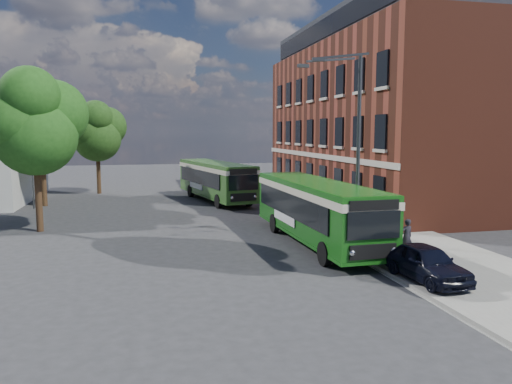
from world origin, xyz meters
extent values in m
plane|color=#2C2C2F|center=(0.00, 0.00, 0.00)|extent=(120.00, 120.00, 0.00)
cube|color=gray|center=(7.00, 8.00, 0.07)|extent=(6.00, 48.00, 0.15)
cube|color=beige|center=(3.95, 8.00, 0.01)|extent=(0.12, 48.00, 0.01)
cube|color=maroon|center=(14.00, 12.00, 6.00)|extent=(12.00, 26.00, 12.00)
cube|color=beige|center=(7.96, 12.00, 3.60)|extent=(0.12, 26.00, 0.35)
cube|color=#21242A|center=(14.00, 12.00, 13.10)|extent=(10.80, 24.80, 2.20)
cube|color=black|center=(8.57, 12.00, 13.10)|extent=(0.08, 24.00, 1.40)
cylinder|color=#37393C|center=(-12.50, 13.00, 4.50)|extent=(0.10, 0.10, 9.00)
cube|color=red|center=(-12.05, 13.00, 8.60)|extent=(0.90, 0.02, 0.60)
cylinder|color=#37393C|center=(5.20, -2.00, 0.15)|extent=(0.44, 0.44, 0.30)
cylinder|color=#37393C|center=(5.20, -2.00, 4.50)|extent=(0.18, 0.18, 9.00)
cube|color=#37393C|center=(3.96, -2.60, 8.80)|extent=(2.58, 0.46, 0.37)
cube|color=#37393C|center=(3.96, -1.40, 8.80)|extent=(2.58, 0.46, 0.37)
cube|color=#37393C|center=(2.73, -3.08, 8.55)|extent=(0.55, 0.22, 0.16)
cube|color=#37393C|center=(2.73, -0.92, 8.55)|extent=(0.55, 0.22, 0.16)
cylinder|color=#37393C|center=(5.60, -4.20, 1.25)|extent=(0.08, 0.08, 2.50)
cube|color=red|center=(5.60, -4.20, 2.35)|extent=(0.35, 0.04, 0.35)
cube|color=#145613|center=(3.20, -1.68, 1.77)|extent=(2.89, 11.68, 2.45)
cube|color=#145613|center=(3.20, -1.68, 0.50)|extent=(2.93, 11.72, 0.14)
cube|color=black|center=(1.91, -1.43, 1.90)|extent=(0.41, 9.80, 1.10)
cube|color=black|center=(4.47, -1.34, 1.90)|extent=(0.41, 9.80, 1.10)
cube|color=beige|center=(3.20, -1.68, 2.60)|extent=(2.96, 11.74, 0.32)
cube|color=#145613|center=(3.20, -1.68, 2.96)|extent=(2.79, 11.58, 0.12)
cube|color=black|center=(3.40, -7.51, 1.95)|extent=(2.15, 0.15, 1.05)
cube|color=black|center=(3.40, -7.52, 2.70)|extent=(2.00, 0.15, 0.38)
cube|color=black|center=(3.40, -7.52, 0.95)|extent=(1.90, 0.14, 0.55)
sphere|color=silver|center=(2.55, -7.53, 0.95)|extent=(0.26, 0.26, 0.26)
sphere|color=silver|center=(4.25, -7.47, 0.95)|extent=(0.26, 0.26, 0.26)
cube|color=black|center=(3.00, 4.14, 2.00)|extent=(2.00, 0.15, 0.90)
cube|color=white|center=(1.88, -0.73, 1.15)|extent=(0.15, 3.20, 0.45)
cylinder|color=black|center=(2.17, -5.72, 0.50)|extent=(0.31, 1.01, 1.00)
cylinder|color=black|center=(4.51, -5.64, 0.50)|extent=(0.31, 1.01, 1.00)
cylinder|color=black|center=(1.93, 1.28, 0.50)|extent=(0.31, 1.01, 1.00)
cylinder|color=black|center=(4.27, 1.36, 0.50)|extent=(0.31, 1.01, 1.00)
cube|color=#326423|center=(0.60, 14.40, 1.77)|extent=(4.71, 11.55, 2.45)
cube|color=#326423|center=(0.60, 14.40, 0.50)|extent=(4.76, 11.60, 0.14)
cube|color=black|center=(-0.71, 14.44, 1.90)|extent=(1.98, 9.30, 1.10)
cube|color=black|center=(1.79, 14.95, 1.90)|extent=(1.98, 9.30, 1.10)
cube|color=beige|center=(0.60, 14.40, 2.60)|extent=(4.78, 11.62, 0.32)
cube|color=#326423|center=(0.60, 14.40, 2.96)|extent=(4.59, 11.43, 0.12)
cube|color=black|center=(1.74, 8.85, 1.95)|extent=(2.12, 0.51, 1.05)
cube|color=black|center=(1.74, 8.84, 2.70)|extent=(1.98, 0.48, 0.38)
cube|color=black|center=(1.74, 8.84, 0.95)|extent=(1.88, 0.46, 0.55)
sphere|color=silver|center=(0.90, 8.69, 0.95)|extent=(0.26, 0.26, 0.26)
sphere|color=silver|center=(2.57, 9.03, 0.95)|extent=(0.26, 0.26, 0.26)
cube|color=black|center=(-0.54, 19.96, 2.00)|extent=(1.98, 0.48, 0.90)
cube|color=white|center=(-0.86, 15.12, 1.15)|extent=(0.68, 3.14, 0.45)
cylinder|color=black|center=(0.22, 10.41, 0.50)|extent=(0.47, 1.04, 1.00)
cylinder|color=black|center=(2.52, 10.88, 0.50)|extent=(0.47, 1.04, 1.00)
cylinder|color=black|center=(-1.12, 16.95, 0.50)|extent=(0.47, 1.04, 1.00)
cylinder|color=black|center=(1.18, 17.42, 0.50)|extent=(0.47, 1.04, 1.00)
imported|color=black|center=(4.80, -8.86, 0.80)|extent=(1.81, 3.90, 1.29)
imported|color=black|center=(6.09, -5.20, 0.91)|extent=(0.61, 0.45, 1.53)
imported|color=black|center=(5.38, -0.95, 0.98)|extent=(0.95, 0.83, 1.66)
cylinder|color=#382514|center=(-10.48, 4.37, 1.87)|extent=(0.36, 0.36, 3.74)
sphere|color=#215217|center=(-10.48, 4.37, 5.27)|extent=(4.42, 4.42, 4.42)
sphere|color=#215217|center=(-9.64, 5.05, 6.37)|extent=(3.74, 3.74, 3.74)
sphere|color=#215217|center=(-11.25, 3.78, 5.95)|extent=(3.40, 3.40, 3.40)
sphere|color=#215217|center=(-10.48, 3.52, 7.22)|extent=(3.06, 3.06, 3.06)
cylinder|color=#382514|center=(-12.01, 14.32, 1.66)|extent=(0.36, 0.36, 3.32)
sphere|color=#164312|center=(-12.01, 14.32, 4.68)|extent=(3.92, 3.92, 3.92)
sphere|color=#164312|center=(-11.25, 14.92, 5.66)|extent=(3.32, 3.32, 3.32)
sphere|color=#164312|center=(-12.69, 13.79, 5.28)|extent=(3.02, 3.02, 3.02)
sphere|color=#164312|center=(-12.01, 13.57, 6.41)|extent=(2.72, 2.72, 2.72)
cylinder|color=#382514|center=(-8.75, 21.16, 1.72)|extent=(0.36, 0.36, 3.44)
sphere|color=#214516|center=(-8.75, 21.16, 4.85)|extent=(4.07, 4.07, 4.07)
sphere|color=#214516|center=(-7.97, 21.79, 5.87)|extent=(3.44, 3.44, 3.44)
sphere|color=#214516|center=(-9.45, 20.62, 5.48)|extent=(3.13, 3.13, 3.13)
sphere|color=#214516|center=(-8.75, 20.38, 6.65)|extent=(2.82, 2.82, 2.82)
camera|label=1|loc=(-4.89, -24.32, 5.40)|focal=35.00mm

